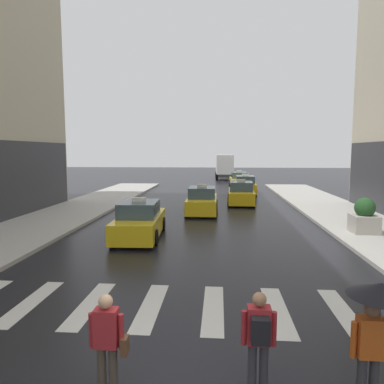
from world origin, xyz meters
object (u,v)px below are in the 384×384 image
at_px(taxi_fourth, 245,186).
at_px(planter_mid_block, 364,217).
at_px(taxi_fifth, 239,180).
at_px(pedestrian_with_umbrella, 377,311).
at_px(pedestrian_with_backpack, 259,335).
at_px(box_truck, 224,166).
at_px(taxi_third, 241,194).
at_px(taxi_lead, 140,221).
at_px(pedestrian_with_handbag, 108,339).
at_px(taxi_second, 202,201).

relative_size(taxi_fourth, planter_mid_block, 2.85).
relative_size(taxi_fifth, pedestrian_with_umbrella, 2.37).
height_order(pedestrian_with_umbrella, pedestrian_with_backpack, pedestrian_with_umbrella).
distance_m(taxi_fifth, box_truck, 11.33).
bearing_deg(taxi_fifth, taxi_third, -92.38).
xyz_separation_m(pedestrian_with_umbrella, planter_mid_block, (4.25, 11.28, -0.64)).
distance_m(taxi_lead, pedestrian_with_handbag, 10.40).
relative_size(taxi_third, planter_mid_block, 2.87).
distance_m(taxi_lead, pedestrian_with_umbrella, 11.77).
bearing_deg(taxi_third, planter_mid_block, -63.02).
distance_m(taxi_fifth, pedestrian_with_umbrella, 33.17).
relative_size(taxi_third, taxi_fifth, 1.00).
height_order(pedestrian_with_umbrella, planter_mid_block, pedestrian_with_umbrella).
distance_m(taxi_fourth, pedestrian_with_backpack, 27.24).
relative_size(taxi_lead, taxi_fourth, 1.01).
distance_m(taxi_lead, planter_mid_block, 10.10).
relative_size(taxi_lead, box_truck, 0.61).
bearing_deg(pedestrian_with_backpack, taxi_fifth, 87.45).
relative_size(box_truck, pedestrian_with_umbrella, 3.92).
distance_m(taxi_second, pedestrian_with_handbag, 16.88).
height_order(box_truck, planter_mid_block, box_truck).
distance_m(taxi_fourth, pedestrian_with_handbag, 27.70).
bearing_deg(pedestrian_with_backpack, box_truck, 89.99).
bearing_deg(taxi_fifth, taxi_fourth, -87.58).
bearing_deg(taxi_fourth, box_truck, 95.73).
bearing_deg(box_truck, pedestrian_with_handbag, -93.01).
xyz_separation_m(pedestrian_with_umbrella, pedestrian_with_backpack, (-1.65, 0.20, -0.54)).
bearing_deg(planter_mid_block, taxi_second, 143.79).
height_order(taxi_fourth, pedestrian_with_backpack, taxi_fourth).
xyz_separation_m(taxi_fifth, planter_mid_block, (4.44, -21.88, 0.15)).
height_order(taxi_lead, taxi_fourth, same).
height_order(pedestrian_with_handbag, planter_mid_block, planter_mid_block).
bearing_deg(taxi_second, pedestrian_with_handbag, -92.14).
relative_size(taxi_second, taxi_third, 0.99).
bearing_deg(taxi_fifth, planter_mid_block, -78.53).
bearing_deg(taxi_third, taxi_fifth, 87.62).
height_order(taxi_fourth, pedestrian_with_handbag, taxi_fourth).
distance_m(box_truck, pedestrian_with_backpack, 44.15).
distance_m(taxi_third, pedestrian_with_umbrella, 21.02).
xyz_separation_m(taxi_third, taxi_fifth, (0.51, 12.17, 0.00)).
xyz_separation_m(taxi_lead, taxi_third, (5.10, 10.78, 0.00)).
relative_size(taxi_fourth, taxi_fifth, 0.99).
height_order(taxi_second, pedestrian_with_backpack, taxi_second).
bearing_deg(pedestrian_with_backpack, taxi_second, 95.82).
relative_size(taxi_fourth, pedestrian_with_backpack, 2.77).
xyz_separation_m(taxi_lead, taxi_second, (2.44, 6.63, 0.00)).
bearing_deg(planter_mid_block, pedestrian_with_backpack, -118.06).
height_order(taxi_third, taxi_fifth, same).
distance_m(pedestrian_with_backpack, planter_mid_block, 12.55).
height_order(taxi_fourth, pedestrian_with_umbrella, pedestrian_with_umbrella).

